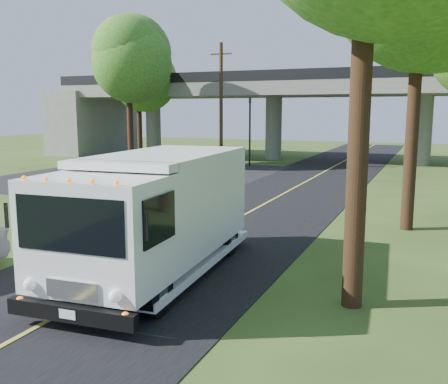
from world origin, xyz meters
The scene contains 12 objects.
ground centered at (0.00, 0.00, 0.00)m, with size 120.00×120.00×0.00m, color #344619.
road centered at (0.00, 10.00, 0.01)m, with size 7.00×90.00×0.02m, color black.
parking_lot centered at (-11.00, 18.00, 0.01)m, with size 16.00×18.00×0.01m, color black.
lane_line centered at (0.00, 10.00, 0.03)m, with size 0.12×90.00×0.01m, color gold.
overpass centered at (0.00, 32.00, 4.56)m, with size 54.00×10.00×7.30m.
traffic_signal centered at (-6.00, 26.00, 3.20)m, with size 0.18×0.22×5.20m.
utility_pole centered at (-7.50, 24.00, 4.59)m, with size 1.60×0.26×9.00m.
tree_left_lot centered at (-13.79, 21.84, 7.90)m, with size 5.60×5.50×10.50m.
tree_left_far centered at (-16.79, 27.84, 7.45)m, with size 5.26×5.16×9.89m.
step_van centered at (0.56, 1.06, 1.70)m, with size 3.26×7.62×3.13m.
red_sedan centered at (-9.53, 12.72, 0.64)m, with size 1.80×4.42×1.28m, color #961609.
pedestrian centered at (-7.46, 16.82, 0.96)m, with size 0.70×0.46×1.92m, color gray.
Camera 1 is at (6.97, -9.65, 4.22)m, focal length 40.00 mm.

